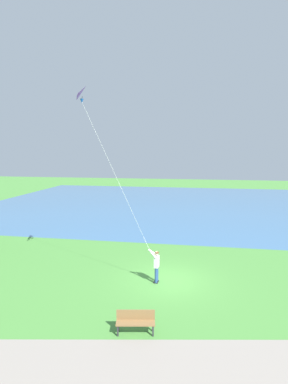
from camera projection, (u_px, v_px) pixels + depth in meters
name	position (u px, v px, depth m)	size (l,w,h in m)	color
ground_plane	(168.00, 280.00, 16.37)	(120.00, 120.00, 0.00)	#4C8E3D
lake_water	(155.00, 203.00, 40.82)	(36.00, 44.00, 0.01)	teal
walkway_path	(89.00, 362.00, 9.99)	(2.40, 32.00, 0.02)	gray
person_kite_flyer	(156.00, 264.00, 15.95)	(0.52, 0.62, 1.83)	#232328
flying_kite	(86.00, 96.00, 15.89)	(1.51, 4.03, 8.62)	purple
park_bench_near_walkway	(136.00, 320.00, 11.57)	(0.68, 1.55, 0.88)	olive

